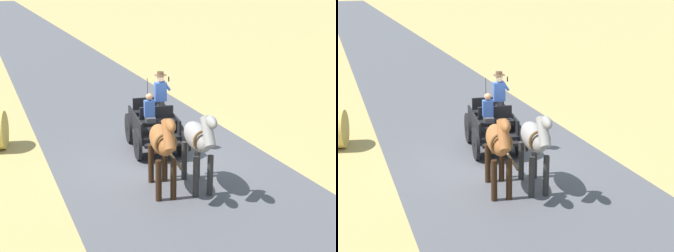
{
  "view_description": "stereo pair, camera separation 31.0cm",
  "coord_description": "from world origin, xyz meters",
  "views": [
    {
      "loc": [
        4.81,
        12.42,
        5.35
      ],
      "look_at": [
        -0.11,
        0.31,
        1.1
      ],
      "focal_mm": 51.69,
      "sensor_mm": 36.0,
      "label": 1
    },
    {
      "loc": [
        4.52,
        12.53,
        5.35
      ],
      "look_at": [
        -0.11,
        0.31,
        1.1
      ],
      "focal_mm": 51.69,
      "sensor_mm": 36.0,
      "label": 2
    }
  ],
  "objects": [
    {
      "name": "horse_off_side",
      "position": [
        0.77,
        2.13,
        1.32
      ],
      "size": [
        0.84,
        2.15,
        2.21
      ],
      "color": "brown",
      "rests_on": "ground"
    },
    {
      "name": "horse_near_side",
      "position": [
        -0.14,
        2.25,
        1.32
      ],
      "size": [
        0.79,
        2.15,
        2.21
      ],
      "color": "gray",
      "rests_on": "ground"
    },
    {
      "name": "ground_plane",
      "position": [
        0.0,
        0.0,
        0.0
      ],
      "size": [
        200.0,
        200.0,
        0.0
      ],
      "primitive_type": "plane",
      "color": "tan"
    },
    {
      "name": "road_surface",
      "position": [
        0.0,
        0.0,
        0.0
      ],
      "size": [
        6.33,
        160.0,
        0.01
      ],
      "primitive_type": "cube",
      "color": "#4C4C51",
      "rests_on": "ground"
    },
    {
      "name": "horse_drawn_carriage",
      "position": [
        -0.11,
        -0.81,
        0.82
      ],
      "size": [
        1.73,
        4.51,
        2.5
      ],
      "color": "black",
      "rests_on": "ground"
    }
  ]
}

